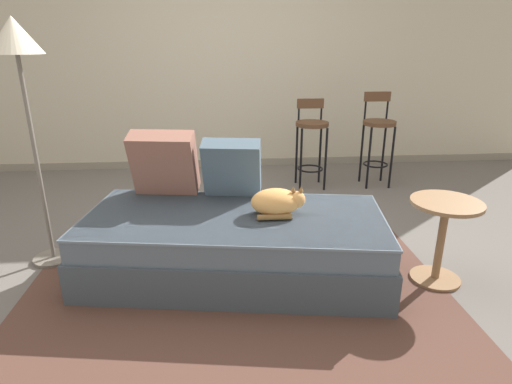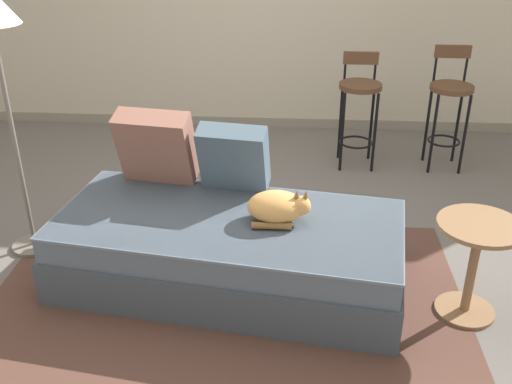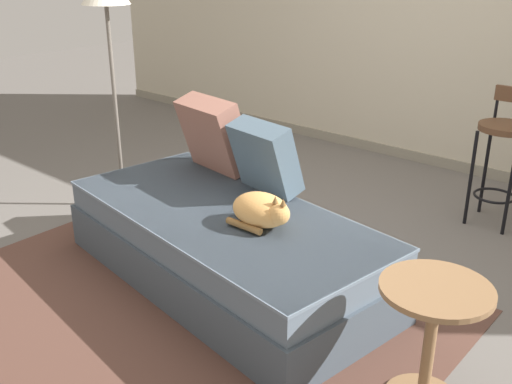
# 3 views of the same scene
# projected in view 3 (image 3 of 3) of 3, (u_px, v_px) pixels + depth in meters

# --- Properties ---
(ground_plane) EXTENTS (16.00, 16.00, 0.00)m
(ground_plane) POSITION_uv_depth(u_px,v_px,m) (269.00, 254.00, 3.71)
(ground_plane) COLOR #66605B
(ground_plane) RESTS_ON ground
(wall_back_panel) EXTENTS (8.00, 0.10, 2.60)m
(wall_back_panel) POSITION_uv_depth(u_px,v_px,m) (448.00, 10.00, 4.80)
(wall_back_panel) COLOR beige
(wall_back_panel) RESTS_ON ground
(wall_baseboard_trim) EXTENTS (8.00, 0.02, 0.09)m
(wall_baseboard_trim) POSITION_uv_depth(u_px,v_px,m) (428.00, 159.00, 5.24)
(wall_baseboard_trim) COLOR gray
(wall_baseboard_trim) RESTS_ON ground
(area_rug) EXTENTS (2.66, 2.00, 0.01)m
(area_rug) POSITION_uv_depth(u_px,v_px,m) (187.00, 300.00, 3.22)
(area_rug) COLOR brown
(area_rug) RESTS_ON ground
(couch) EXTENTS (2.08, 1.19, 0.43)m
(couch) POSITION_uv_depth(u_px,v_px,m) (224.00, 245.00, 3.35)
(couch) COLOR #44505B
(couch) RESTS_ON ground
(throw_pillow_corner) EXTENTS (0.49, 0.36, 0.48)m
(throw_pillow_corner) POSITION_uv_depth(u_px,v_px,m) (214.00, 135.00, 3.77)
(throw_pillow_corner) COLOR #936051
(throw_pillow_corner) RESTS_ON couch
(throw_pillow_middle) EXTENTS (0.44, 0.32, 0.43)m
(throw_pillow_middle) POSITION_uv_depth(u_px,v_px,m) (266.00, 157.00, 3.44)
(throw_pillow_middle) COLOR #4C6070
(throw_pillow_middle) RESTS_ON couch
(cat) EXTENTS (0.35, 0.25, 0.20)m
(cat) POSITION_uv_depth(u_px,v_px,m) (262.00, 210.00, 3.06)
(cat) COLOR tan
(cat) RESTS_ON couch
(bar_stool_near_window) EXTENTS (0.34, 0.34, 0.92)m
(bar_stool_near_window) POSITION_uv_depth(u_px,v_px,m) (503.00, 144.00, 3.94)
(bar_stool_near_window) COLOR black
(bar_stool_near_window) RESTS_ON ground
(side_table) EXTENTS (0.44, 0.44, 0.56)m
(side_table) POSITION_uv_depth(u_px,v_px,m) (431.00, 329.00, 2.36)
(side_table) COLOR olive
(side_table) RESTS_ON ground
(floor_lamp) EXTENTS (0.32, 0.32, 1.64)m
(floor_lamp) POSITION_uv_depth(u_px,v_px,m) (107.00, 10.00, 3.90)
(floor_lamp) COLOR slate
(floor_lamp) RESTS_ON ground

